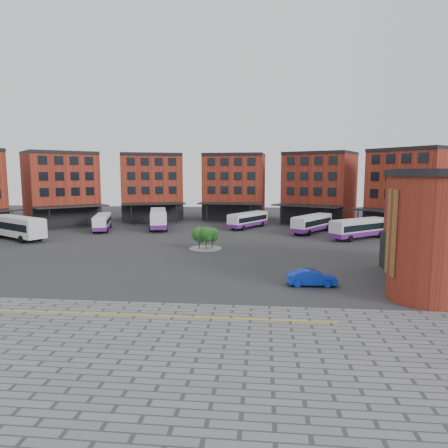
# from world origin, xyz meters

# --- Properties ---
(ground) EXTENTS (160.00, 160.00, 0.00)m
(ground) POSITION_xyz_m (0.00, 0.00, 0.00)
(ground) COLOR #28282B
(ground) RESTS_ON ground
(paving_zone) EXTENTS (50.00, 22.00, 0.02)m
(paving_zone) POSITION_xyz_m (2.00, -22.00, 0.01)
(paving_zone) COLOR slate
(paving_zone) RESTS_ON ground
(yellow_line) EXTENTS (26.00, 0.15, 0.02)m
(yellow_line) POSITION_xyz_m (2.00, -14.00, 0.03)
(yellow_line) COLOR gold
(yellow_line) RESTS_ON paving_zone
(main_building) EXTENTS (94.14, 42.48, 14.60)m
(main_building) POSITION_xyz_m (-4.77, 38.25, 7.23)
(main_building) COLOR maroon
(main_building) RESTS_ON ground
(tree_island) EXTENTS (4.40, 4.40, 3.23)m
(tree_island) POSITION_xyz_m (2.02, 11.58, 1.86)
(tree_island) COLOR gray
(tree_island) RESTS_ON ground
(bus_a) EXTENTS (12.29, 8.91, 3.56)m
(bus_a) POSITION_xyz_m (-28.46, 16.94, 2.11)
(bus_a) COLOR silver
(bus_a) RESTS_ON ground
(bus_b) EXTENTS (5.13, 10.37, 2.85)m
(bus_b) POSITION_xyz_m (-19.16, 27.83, 1.54)
(bus_b) COLOR white
(bus_b) RESTS_ON ground
(bus_c) EXTENTS (6.01, 12.74, 3.50)m
(bus_c) POSITION_xyz_m (-9.67, 31.03, 1.90)
(bus_c) COLOR white
(bus_c) RESTS_ON ground
(bus_d) EXTENTS (7.39, 10.15, 2.93)m
(bus_d) POSITION_xyz_m (6.94, 33.43, 1.59)
(bus_d) COLOR white
(bus_d) RESTS_ON ground
(bus_e) EXTENTS (8.02, 10.50, 3.07)m
(bus_e) POSITION_xyz_m (18.21, 28.58, 1.66)
(bus_e) COLOR silver
(bus_e) RESTS_ON ground
(bus_f) EXTENTS (10.37, 8.99, 3.16)m
(bus_f) POSITION_xyz_m (24.84, 22.68, 1.71)
(bus_f) COLOR silver
(bus_f) RESTS_ON ground
(blue_car) EXTENTS (4.65, 1.85, 1.51)m
(blue_car) POSITION_xyz_m (14.26, -4.82, 0.75)
(blue_car) COLOR #0E2EB6
(blue_car) RESTS_ON ground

